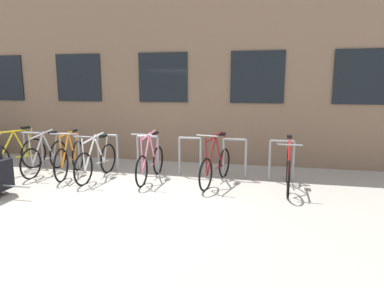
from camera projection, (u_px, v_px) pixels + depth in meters
The scene contains 10 objects.
ground_plane at pixel (114, 200), 6.12m from camera, with size 42.00×42.00×0.00m, color #9E998E.
storefront_building at pixel (186, 78), 11.32m from camera, with size 28.00×5.28×4.51m.
bike_rack at pixel (148, 151), 7.85m from camera, with size 6.54×0.05×0.89m.
bicycle_orange at pixel (70, 158), 7.71m from camera, with size 0.47×1.71×1.05m.
bicycle_white at pixel (97, 161), 7.47m from camera, with size 0.44×1.75×1.03m.
bicycle_maroon at pixel (216, 165), 7.10m from camera, with size 0.54×1.72×1.11m.
bicycle_red at pixel (288, 170), 6.70m from camera, with size 0.44×1.74×1.06m.
bicycle_yellow at pixel (15, 155), 7.95m from camera, with size 0.52×1.76×1.07m.
bicycle_pink at pixel (150, 162), 7.38m from camera, with size 0.44×1.71×1.09m.
bicycle_silver at pixel (45, 157), 7.93m from camera, with size 0.44×1.73×1.04m.
Camera 1 is at (2.60, -5.42, 2.06)m, focal length 31.83 mm.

